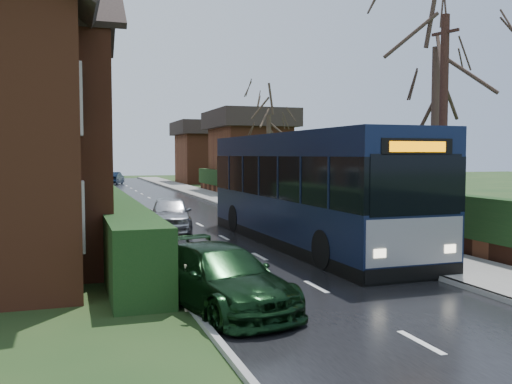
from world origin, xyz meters
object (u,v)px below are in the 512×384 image
object	(u,v)px
bus_stop_sign	(357,199)
telegraph_pole	(443,137)
bus	(307,190)
car_silver	(170,214)
car_green	(220,278)

from	to	relation	value
bus_stop_sign	telegraph_pole	world-z (taller)	telegraph_pole
bus	car_silver	xyz separation A→B (m)	(-3.70, 4.90, -1.13)
bus_stop_sign	telegraph_pole	bearing A→B (deg)	-59.08
car_silver	car_green	bearing A→B (deg)	-85.88
car_green	telegraph_pole	distance (m)	8.41
bus	car_silver	world-z (taller)	bus
bus_stop_sign	telegraph_pole	distance (m)	3.16
car_silver	bus_stop_sign	xyz separation A→B (m)	(4.70, -6.44, 0.95)
car_green	telegraph_pole	size ratio (longest dim) A/B	0.61
car_silver	telegraph_pole	size ratio (longest dim) A/B	0.58
car_green	bus	bearing A→B (deg)	41.59
bus	telegraph_pole	xyz separation A→B (m)	(2.60, -3.55, 1.66)
car_green	bus_stop_sign	distance (m)	7.70
bus	bus_stop_sign	xyz separation A→B (m)	(1.00, -1.54, -0.18)
bus	car_green	size ratio (longest dim) A/B	2.89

